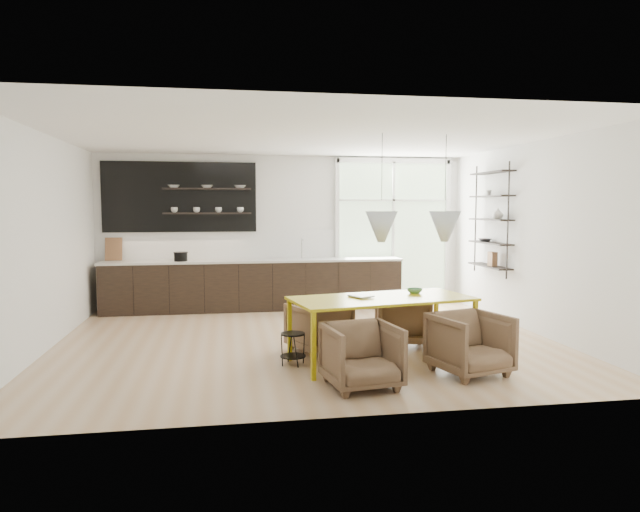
{
  "coord_description": "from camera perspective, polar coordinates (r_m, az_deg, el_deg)",
  "views": [
    {
      "loc": [
        -1.13,
        -7.96,
        1.92
      ],
      "look_at": [
        0.29,
        0.6,
        1.17
      ],
      "focal_mm": 32.0,
      "sensor_mm": 36.0,
      "label": 1
    }
  ],
  "objects": [
    {
      "name": "room",
      "position": [
        9.22,
        1.26,
        2.1
      ],
      "size": [
        7.02,
        6.01,
        2.91
      ],
      "color": "#CCAB89",
      "rests_on": "ground"
    },
    {
      "name": "kitchen_run",
      "position": [
        10.74,
        -7.05,
        -2.16
      ],
      "size": [
        5.54,
        0.69,
        2.75
      ],
      "color": "black",
      "rests_on": "ground"
    },
    {
      "name": "right_shelving",
      "position": [
        10.18,
        16.77,
        3.23
      ],
      "size": [
        0.26,
        1.22,
        1.9
      ],
      "color": "black",
      "rests_on": "ground"
    },
    {
      "name": "dining_table",
      "position": [
        7.09,
        6.19,
        -4.57
      ],
      "size": [
        2.35,
        1.39,
        0.81
      ],
      "rotation": [
        0.0,
        0.0,
        0.19
      ],
      "color": "#BAA50B",
      "rests_on": "ground"
    },
    {
      "name": "armchair_back_left",
      "position": [
        7.65,
        -0.14,
        -7.09
      ],
      "size": [
        0.92,
        0.93,
        0.65
      ],
      "primitive_type": "imported",
      "rotation": [
        0.0,
        0.0,
        3.54
      ],
      "color": "brown",
      "rests_on": "ground"
    },
    {
      "name": "armchair_back_right",
      "position": [
        8.09,
        8.24,
        -6.37
      ],
      "size": [
        0.85,
        0.87,
        0.68
      ],
      "primitive_type": "imported",
      "rotation": [
        0.0,
        0.0,
        2.95
      ],
      "color": "brown",
      "rests_on": "ground"
    },
    {
      "name": "armchair_front_left",
      "position": [
        6.15,
        4.18,
        -9.92
      ],
      "size": [
        0.84,
        0.86,
        0.69
      ],
      "primitive_type": "imported",
      "rotation": [
        0.0,
        0.0,
        0.15
      ],
      "color": "brown",
      "rests_on": "ground"
    },
    {
      "name": "armchair_front_right",
      "position": [
        6.81,
        14.77,
        -8.49
      ],
      "size": [
        0.94,
        0.96,
        0.71
      ],
      "primitive_type": "imported",
      "rotation": [
        0.0,
        0.0,
        0.27
      ],
      "color": "brown",
      "rests_on": "ground"
    },
    {
      "name": "wire_stool",
      "position": [
        7.0,
        -2.72,
        -8.82
      ],
      "size": [
        0.31,
        0.31,
        0.39
      ],
      "rotation": [
        0.0,
        0.0,
        0.14
      ],
      "color": "black",
      "rests_on": "ground"
    },
    {
      "name": "table_book",
      "position": [
        7.0,
        3.43,
        -4.11
      ],
      "size": [
        0.32,
        0.35,
        0.03
      ],
      "primitive_type": "imported",
      "rotation": [
        0.0,
        0.0,
        0.45
      ],
      "color": "white",
      "rests_on": "dining_table"
    },
    {
      "name": "table_bowl",
      "position": [
        7.47,
        9.45,
        -3.45
      ],
      "size": [
        0.26,
        0.26,
        0.06
      ],
      "primitive_type": "imported",
      "rotation": [
        0.0,
        0.0,
        0.36
      ],
      "color": "#4B8058",
      "rests_on": "dining_table"
    }
  ]
}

